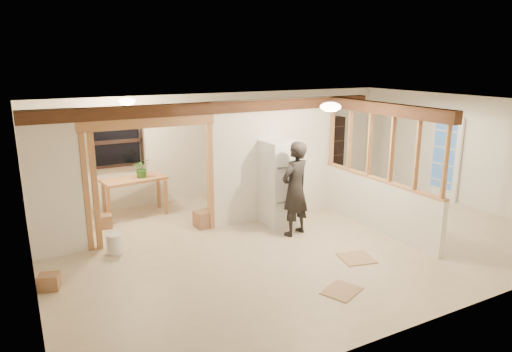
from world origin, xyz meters
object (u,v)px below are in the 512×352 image
refrigerator (281,182)px  work_table (135,197)px  bookshelf (328,150)px  woman (295,189)px  shop_vac (46,228)px

refrigerator → work_table: size_ratio=1.31×
bookshelf → woman: bearing=-135.4°
work_table → shop_vac: size_ratio=2.20×
work_table → bookshelf: 5.39m
woman → work_table: 3.56m
refrigerator → shop_vac: bearing=165.8°
work_table → refrigerator: bearing=-45.0°
woman → shop_vac: woman is taller
woman → bookshelf: size_ratio=1.03×
woman → refrigerator: bearing=-117.2°
refrigerator → woman: size_ratio=0.94×
bookshelf → refrigerator: bearing=-141.9°
woman → work_table: bearing=-65.2°
bookshelf → shop_vac: bearing=-171.0°
bookshelf → work_table: bearing=-176.4°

